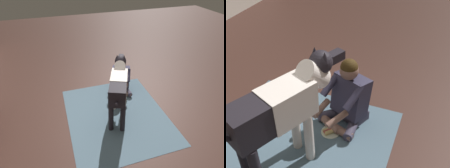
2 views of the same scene
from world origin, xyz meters
The scene contains 5 objects.
ground_plane centered at (0.00, 0.00, 0.00)m, with size 16.08×16.08×0.00m, color #41271F.
area_rug centered at (-0.13, 0.14, 0.00)m, with size 2.30×1.96×0.01m, color slate.
person_sitting_on_floor centered at (0.65, -0.23, 0.35)m, with size 0.71×0.62×0.85m.
large_dog centered at (-0.14, 0.10, 0.73)m, with size 1.34×0.67×1.13m.
hot_dog_on_plate centered at (0.40, -0.12, 0.03)m, with size 0.22×0.22×0.06m.
Camera 2 is at (-1.70, -1.05, 2.35)m, focal length 44.92 mm.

